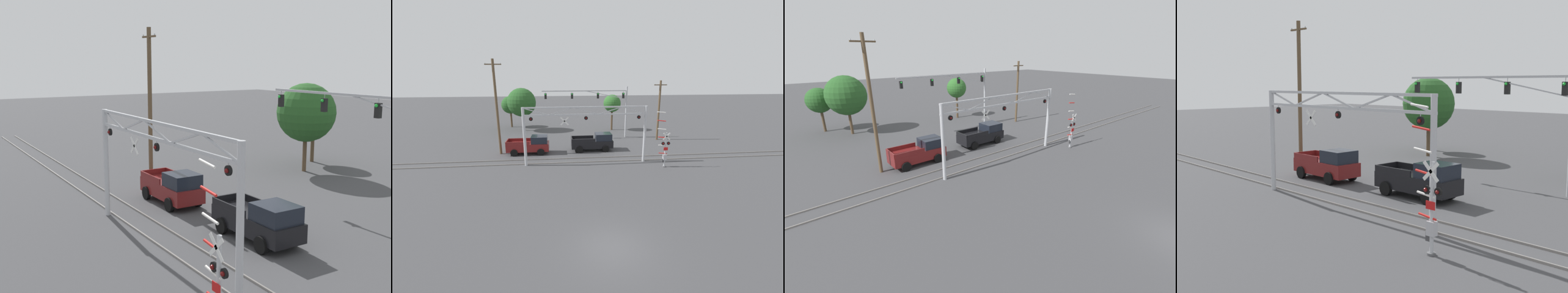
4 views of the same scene
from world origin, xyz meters
TOP-DOWN VIEW (x-y plane):
  - ground_plane at (0.00, 0.00)m, footprint 200.00×200.00m
  - rail_track_near at (0.00, 14.48)m, footprint 80.00×0.08m
  - rail_track_far at (0.00, 15.92)m, footprint 80.00×0.08m
  - crossing_gantry at (-0.01, 14.20)m, footprint 12.91×0.30m
  - crossing_signal_mast at (7.82, 12.23)m, footprint 1.56×0.35m
  - traffic_signal_span at (3.83, 25.50)m, footprint 12.29×0.39m
  - pickup_truck_lead at (1.50, 19.02)m, footprint 5.11×2.19m
  - pickup_truck_following at (-6.26, 18.48)m, footprint 4.93×2.19m
  - utility_pole_left at (-9.81, 18.72)m, footprint 1.80×0.28m
  - utility_pole_right at (11.31, 23.46)m, footprint 1.80×0.28m
  - background_tree_beyond_span at (-8.81, 31.86)m, footprint 4.64×4.64m
  - background_tree_far_left_verge at (6.06, 30.80)m, footprint 2.87×2.87m
  - background_tree_far_right_verge at (-11.24, 35.14)m, footprint 3.05×3.05m

SIDE VIEW (x-z plane):
  - ground_plane at x=0.00m, z-range 0.00..0.00m
  - rail_track_near at x=0.00m, z-range 0.00..0.10m
  - rail_track_far at x=0.00m, z-range 0.00..0.10m
  - pickup_truck_following at x=-6.26m, z-range -0.02..2.13m
  - pickup_truck_lead at x=1.50m, z-range -0.02..2.13m
  - crossing_signal_mast at x=7.82m, z-range -0.96..4.81m
  - background_tree_far_right_verge at x=-11.24m, z-range 1.19..6.67m
  - crossing_gantry at x=-0.01m, z-range 0.99..7.08m
  - utility_pole_right at x=11.31m, z-range 0.14..8.53m
  - background_tree_far_left_verge at x=6.06m, z-range 1.49..7.42m
  - background_tree_beyond_span at x=-8.81m, z-range 1.19..8.24m
  - traffic_signal_span at x=3.83m, z-range 1.55..9.06m
  - utility_pole_left at x=-9.81m, z-range 0.15..11.04m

